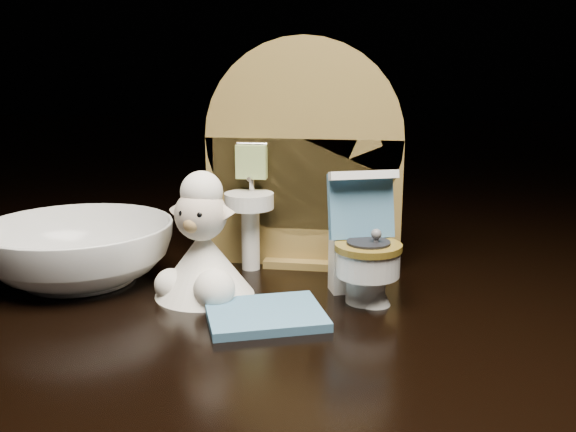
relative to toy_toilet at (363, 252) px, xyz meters
name	(u,v)px	position (x,y,z in m)	size (l,w,h in m)	color
backdrop_panel	(303,168)	(-0.04, 0.06, 0.04)	(0.13, 0.05, 0.15)	olive
toy_toilet	(363,252)	(0.00, 0.00, 0.00)	(0.04, 0.05, 0.08)	white
bath_mat	(265,315)	(-0.05, -0.04, -0.03)	(0.06, 0.05, 0.00)	teal
toilet_brush	(375,285)	(0.01, -0.01, -0.02)	(0.02, 0.02, 0.04)	white
plush_lamb	(203,253)	(-0.09, -0.01, 0.00)	(0.06, 0.06, 0.08)	white
ceramic_bowl	(79,252)	(-0.18, 0.00, -0.01)	(0.12, 0.12, 0.04)	white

